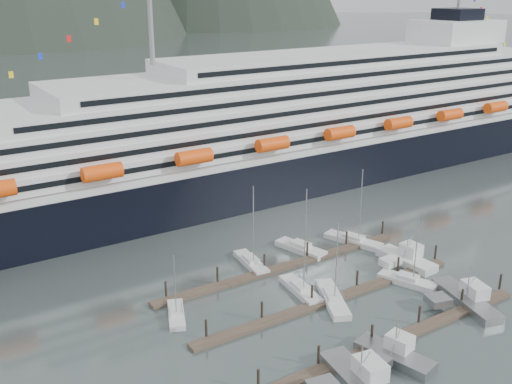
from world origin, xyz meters
The scene contains 16 objects.
ground centered at (0.00, 0.00, 0.00)m, with size 1600.00×1600.00×0.00m, color #465251.
cruise_ship centered at (30.03, 54.94, 12.04)m, with size 210.00×30.40×50.30m.
dock_near centered at (-4.93, -9.95, 0.31)m, with size 48.18×2.28×3.20m.
dock_mid centered at (-4.93, 3.05, 0.31)m, with size 48.18×2.28×3.20m.
dock_far centered at (-4.93, 16.05, 0.31)m, with size 48.18×2.28×3.20m.
sailboat_a centered at (-27.00, 11.44, 0.39)m, with size 5.00×8.02×10.53m.
sailboat_b centered at (-7.47, 7.65, 0.42)m, with size 3.75×10.09×13.77m.
sailboat_d centered at (-5.10, 2.71, 0.42)m, with size 7.25×11.62×13.83m.
sailboat_e centered at (-8.83, 19.99, 0.43)m, with size 3.64×9.86×15.04m.
sailboat_f centered at (1.77, 19.99, 0.43)m, with size 5.30×10.39×12.61m.
sailboat_g centered at (12.11, 17.57, 0.43)m, with size 6.38×11.42×15.05m.
sailboat_h centered at (8.73, 0.67, 0.42)m, with size 6.06×9.72×12.90m.
trawler_a centered at (-15.65, -14.98, 0.93)m, with size 9.98×13.73×7.35m.
trawler_b centered at (-8.12, -13.21, 0.87)m, with size 8.61×10.91×6.73m.
trawler_c centered at (11.34, -8.59, 0.87)m, with size 10.10×13.65×6.73m.
trawler_e centered at (13.91, 6.08, 0.90)m, with size 8.47×11.11×7.07m.
Camera 1 is at (-58.15, -58.63, 45.72)m, focal length 42.00 mm.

